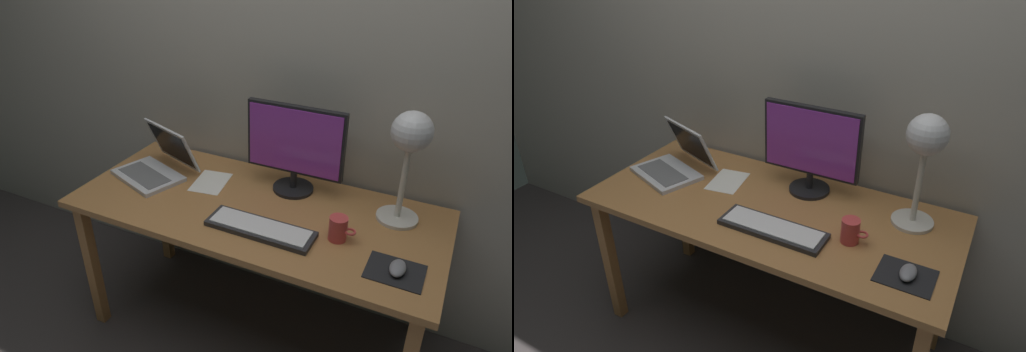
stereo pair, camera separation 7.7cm
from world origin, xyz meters
The scene contains 11 objects.
ground_plane centered at (0.00, 0.00, 0.00)m, with size 4.80×4.80×0.00m, color #383333.
back_wall centered at (0.00, 0.40, 1.30)m, with size 4.80×0.06×2.60m, color #9E998E.
desk centered at (0.00, 0.00, 0.66)m, with size 1.60×0.70×0.74m.
monitor centered at (0.09, 0.20, 0.96)m, with size 0.45×0.19×0.40m.
keyboard_main centered at (0.10, -0.15, 0.75)m, with size 0.44×0.14×0.03m.
laptop centered at (-0.55, 0.06, 0.80)m, with size 0.41×0.40×0.23m.
desk_lamp centered at (0.57, 0.17, 1.09)m, with size 0.17×0.17×0.47m.
mousepad centered at (0.63, -0.17, 0.74)m, with size 0.20×0.16×0.00m, color black.
mouse centered at (0.64, -0.17, 0.76)m, with size 0.06×0.10×0.03m, color slate.
coffee_mug centered at (0.39, -0.07, 0.79)m, with size 0.11×0.07×0.10m.
paper_sheet_by_keyboard centered at (-0.28, 0.09, 0.74)m, with size 0.15×0.21×0.00m, color white.
Camera 1 is at (0.74, -1.50, 1.81)m, focal length 32.21 mm.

